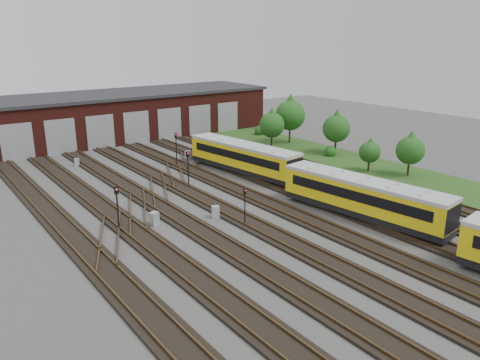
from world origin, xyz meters
TOP-DOWN VIEW (x-y plane):
  - ground at (0.00, 0.00)m, footprint 120.00×120.00m
  - track_network at (-0.17, 0.59)m, footprint 30.40×70.00m
  - maintenance_shed at (-0.01, 39.97)m, footprint 51.00×12.50m
  - grass_verge at (19.00, 10.00)m, footprint 8.00×55.00m
  - metro_train at (6.00, -1.92)m, footprint 4.32×46.40m
  - signal_mast_0 at (-10.69, 7.46)m, footprint 0.30×0.28m
  - signal_mast_1 at (-2.43, 2.58)m, footprint 0.24×0.22m
  - signal_mast_2 at (-1.11, 13.40)m, footprint 0.28×0.27m
  - signal_mast_3 at (1.98, 21.24)m, footprint 0.33×0.31m
  - relay_cabinet_0 at (-8.14, 6.69)m, footprint 0.79×0.72m
  - relay_cabinet_1 at (-7.31, 27.56)m, footprint 0.62×0.57m
  - relay_cabinet_2 at (-3.43, 5.18)m, footprint 0.74×0.68m
  - relay_cabinet_3 at (4.22, 22.58)m, footprint 0.67×0.57m
  - relay_cabinet_4 at (12.62, 19.00)m, footprint 0.53×0.45m
  - tree_0 at (16.00, 21.19)m, footprint 3.24×3.24m
  - tree_1 at (20.47, 14.22)m, footprint 3.37×3.37m
  - tree_2 at (20.02, 22.14)m, footprint 4.03×4.03m
  - tree_3 at (17.34, 6.54)m, footprint 2.31×2.31m
  - tree_4 at (19.31, 2.99)m, footprint 2.91×2.91m
  - bush_1 at (19.16, 13.79)m, footprint 1.47×1.47m
  - bush_2 at (20.27, 28.89)m, footprint 1.64×1.64m

SIDE VIEW (x-z plane):
  - ground at x=0.00m, z-range 0.00..0.00m
  - grass_verge at x=19.00m, z-range 0.00..0.05m
  - track_network at x=-0.17m, z-range -0.06..0.27m
  - relay_cabinet_1 at x=-7.31m, z-range 0.00..0.86m
  - relay_cabinet_4 at x=12.62m, z-range 0.00..0.87m
  - relay_cabinet_2 at x=-3.43m, z-range 0.00..0.99m
  - relay_cabinet_3 at x=4.22m, z-range 0.00..1.05m
  - relay_cabinet_0 at x=-8.14m, z-range 0.00..1.07m
  - bush_1 at x=19.16m, z-range 0.00..1.47m
  - bush_2 at x=20.27m, z-range 0.00..1.64m
  - metro_train at x=6.00m, z-range 0.37..3.30m
  - signal_mast_1 at x=-2.43m, z-range 0.41..3.38m
  - signal_mast_0 at x=-10.69m, z-range 0.49..3.92m
  - signal_mast_2 at x=-1.11m, z-range 0.49..4.06m
  - signal_mast_3 at x=1.98m, z-range 0.51..4.24m
  - tree_3 at x=17.34m, z-range 0.54..4.36m
  - tree_4 at x=19.31m, z-range 0.69..5.52m
  - maintenance_shed at x=-0.01m, z-range 0.03..6.38m
  - tree_0 at x=16.00m, z-range 0.76..6.13m
  - tree_1 at x=20.47m, z-range 0.79..6.38m
  - tree_2 at x=20.02m, z-range 0.95..7.64m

